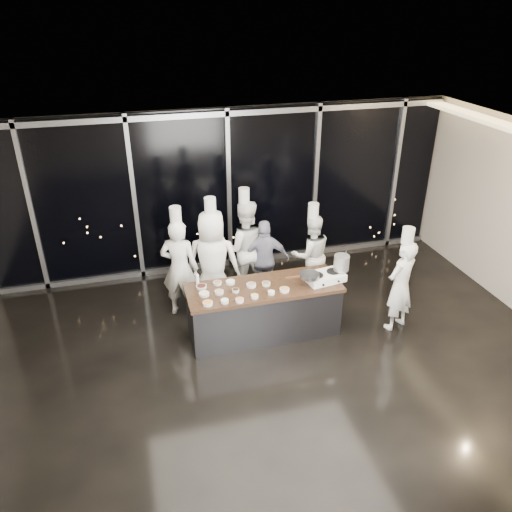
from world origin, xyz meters
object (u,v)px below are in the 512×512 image
Objects in this scene: demo_counter at (264,310)px; guest at (265,260)px; stock_pot at (341,263)px; chef_right at (311,254)px; chef_side at (400,284)px; stove at (325,277)px; chef_center at (245,247)px; chef_left at (213,262)px; chef_far_left at (180,268)px; frying_pan at (309,275)px.

demo_counter is 1.63× the size of guest.
chef_right reaches higher than stock_pot.
chef_side is at bearing -21.21° from stock_pot.
stove is at bearing -4.46° from demo_counter.
chef_right is 0.97× the size of chef_side.
demo_counter is 1.20× the size of chef_center.
chef_center is 0.44m from guest.
chef_center is at bearing 131.23° from stock_pot.
demo_counter is 1.13m from stove.
guest is (0.99, 0.21, -0.20)m from chef_left.
chef_far_left is at bearing 141.75° from demo_counter.
frying_pan is at bearing -178.10° from stove.
chef_far_left reaches higher than chef_side.
chef_side is (1.00, -1.45, 0.03)m from chef_right.
frying_pan is at bearing 115.97° from guest.
chef_side is at bearing 125.23° from chef_right.
frying_pan is at bearing -10.73° from demo_counter.
chef_far_left is 0.98× the size of chef_center.
stock_pot is 0.12× the size of chef_far_left.
chef_left is at bearing -161.70° from chef_far_left.
chef_right is (2.41, 0.10, -0.12)m from chef_far_left.
demo_counter is at bearing 94.32° from chef_center.
demo_counter is 2.27m from chef_side.
chef_far_left is 1.33× the size of guest.
frying_pan is 0.27× the size of chef_left.
chef_center reaches higher than demo_counter.
stock_pot reaches higher than stove.
chef_side is (3.41, -1.35, -0.09)m from chef_far_left.
chef_far_left is at bearing 158.20° from stock_pot.
chef_left is 1.03m from guest.
chef_side is at bearing -23.52° from stove.
chef_center reaches higher than guest.
frying_pan is at bearing -171.65° from stock_pot.
chef_left is 1.16× the size of chef_side.
guest is 0.85× the size of chef_right.
demo_counter is 0.94m from frying_pan.
stove is at bearing 1.90° from frying_pan.
chef_far_left is at bearing 141.89° from frying_pan.
chef_center reaches higher than frying_pan.
stock_pot is 0.17× the size of guest.
frying_pan is (0.70, -0.13, 0.61)m from demo_counter.
chef_right is (1.20, 1.05, 0.33)m from demo_counter.
demo_counter is at bearing -32.75° from chef_side.
frying_pan is 0.29× the size of chef_far_left.
frying_pan is 1.34m from guest.
chef_far_left is at bearing 12.62° from chef_left.
chef_center is (-0.67, 1.52, -0.15)m from frying_pan.
stove is 0.35m from stock_pot.
stove is 1.16m from chef_right.
guest reaches higher than stove.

